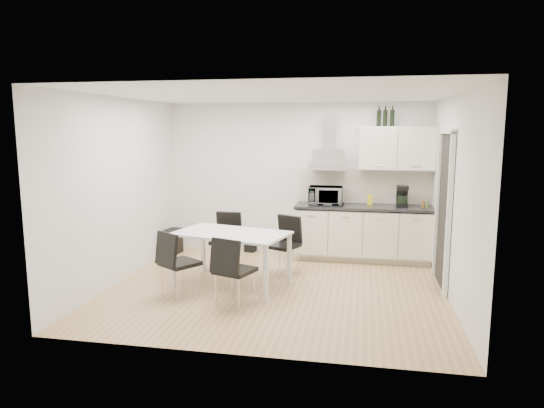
# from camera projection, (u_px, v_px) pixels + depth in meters

# --- Properties ---
(ground) EXTENTS (4.50, 4.50, 0.00)m
(ground) POSITION_uv_depth(u_px,v_px,m) (276.00, 289.00, 6.63)
(ground) COLOR tan
(ground) RESTS_ON ground
(wall_back) EXTENTS (4.50, 0.10, 2.60)m
(wall_back) POSITION_uv_depth(u_px,v_px,m) (297.00, 179.00, 8.37)
(wall_back) COLOR silver
(wall_back) RESTS_ON ground
(wall_front) EXTENTS (4.50, 0.10, 2.60)m
(wall_front) POSITION_uv_depth(u_px,v_px,m) (238.00, 223.00, 4.48)
(wall_front) COLOR silver
(wall_front) RESTS_ON ground
(wall_left) EXTENTS (0.10, 4.00, 2.60)m
(wall_left) POSITION_uv_depth(u_px,v_px,m) (120.00, 191.00, 6.84)
(wall_left) COLOR silver
(wall_left) RESTS_ON ground
(wall_right) EXTENTS (0.10, 4.00, 2.60)m
(wall_right) POSITION_uv_depth(u_px,v_px,m) (454.00, 199.00, 6.01)
(wall_right) COLOR silver
(wall_right) RESTS_ON ground
(ceiling) EXTENTS (4.50, 4.50, 0.00)m
(ceiling) POSITION_uv_depth(u_px,v_px,m) (276.00, 94.00, 6.23)
(ceiling) COLOR white
(ceiling) RESTS_ON wall_back
(doorway) EXTENTS (0.08, 1.04, 2.10)m
(doorway) POSITION_uv_depth(u_px,v_px,m) (443.00, 211.00, 6.59)
(doorway) COLOR white
(doorway) RESTS_ON ground
(kitchenette) EXTENTS (2.22, 0.64, 2.52)m
(kitchenette) POSITION_uv_depth(u_px,v_px,m) (365.00, 211.00, 7.97)
(kitchenette) COLOR beige
(kitchenette) RESTS_ON ground
(dining_table) EXTENTS (1.69, 1.21, 0.75)m
(dining_table) POSITION_uv_depth(u_px,v_px,m) (231.00, 238.00, 6.68)
(dining_table) COLOR white
(dining_table) RESTS_ON ground
(chair_far_left) EXTENTS (0.45, 0.51, 0.88)m
(chair_far_left) POSITION_uv_depth(u_px,v_px,m) (226.00, 242.00, 7.46)
(chair_far_left) COLOR black
(chair_far_left) RESTS_ON ground
(chair_far_right) EXTENTS (0.61, 0.64, 0.88)m
(chair_far_right) POSITION_uv_depth(u_px,v_px,m) (282.00, 246.00, 7.18)
(chair_far_right) COLOR black
(chair_far_right) RESTS_ON ground
(chair_near_left) EXTENTS (0.64, 0.66, 0.88)m
(chair_near_left) POSITION_uv_depth(u_px,v_px,m) (180.00, 264.00, 6.24)
(chair_near_left) COLOR black
(chair_near_left) RESTS_ON ground
(chair_near_right) EXTENTS (0.58, 0.62, 0.88)m
(chair_near_right) POSITION_uv_depth(u_px,v_px,m) (235.00, 271.00, 5.92)
(chair_near_right) COLOR black
(chair_near_right) RESTS_ON ground
(guitar_amp) EXTENTS (0.30, 0.54, 0.43)m
(guitar_amp) POSITION_uv_depth(u_px,v_px,m) (170.00, 242.00, 8.38)
(guitar_amp) COLOR black
(guitar_amp) RESTS_ON ground
(floor_speaker) EXTENTS (0.21, 0.19, 0.30)m
(floor_speaker) POSITION_uv_depth(u_px,v_px,m) (250.00, 243.00, 8.60)
(floor_speaker) COLOR black
(floor_speaker) RESTS_ON ground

